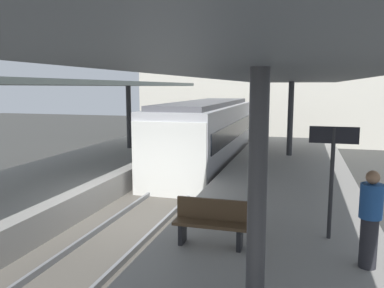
{
  "coord_description": "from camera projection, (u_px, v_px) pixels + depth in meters",
  "views": [
    {
      "loc": [
        4.3,
        -9.61,
        3.95
      ],
      "look_at": [
        0.11,
        5.13,
        1.71
      ],
      "focal_mm": 36.46,
      "sensor_mm": 36.0,
      "label": 1
    }
  ],
  "objects": [
    {
      "name": "passenger_near_bench",
      "position": [
        262.0,
        143.0,
        15.11
      ],
      "size": [
        0.36,
        0.36,
        1.58
      ],
      "color": "#232328",
      "rests_on": "platform_right"
    },
    {
      "name": "canopy_left",
      "position": [
        45.0,
        84.0,
        12.65
      ],
      "size": [
        4.18,
        21.0,
        3.17
      ],
      "color": "#333335",
      "rests_on": "platform_left"
    },
    {
      "name": "rail_near_side",
      "position": [
        114.0,
        218.0,
        11.03
      ],
      "size": [
        0.08,
        28.0,
        0.14
      ],
      "primitive_type": "cube",
      "color": "slate",
      "rests_on": "track_ballast"
    },
    {
      "name": "commuter_train",
      "position": [
        206.0,
        135.0,
        18.16
      ],
      "size": [
        2.78,
        10.65,
        3.1
      ],
      "color": "#ADADB2",
      "rests_on": "track_ballast"
    },
    {
      "name": "canopy_right",
      "position": [
        285.0,
        77.0,
        10.57
      ],
      "size": [
        4.18,
        21.0,
        3.35
      ],
      "color": "#333335",
      "rests_on": "platform_right"
    },
    {
      "name": "track_ballast",
      "position": [
        138.0,
        226.0,
        10.86
      ],
      "size": [
        3.2,
        28.0,
        0.2
      ],
      "primitive_type": "cube",
      "color": "#59544C",
      "rests_on": "ground_plane"
    },
    {
      "name": "station_building_backdrop",
      "position": [
        268.0,
        66.0,
        28.65
      ],
      "size": [
        18.0,
        6.0,
        11.0
      ],
      "primitive_type": "cube",
      "color": "beige",
      "rests_on": "ground_plane"
    },
    {
      "name": "platform_right",
      "position": [
        277.0,
        226.0,
        9.78
      ],
      "size": [
        4.4,
        28.0,
        1.0
      ],
      "primitive_type": "cube",
      "color": "gray",
      "rests_on": "ground_plane"
    },
    {
      "name": "ground_plane",
      "position": [
        138.0,
        230.0,
        10.88
      ],
      "size": [
        80.0,
        80.0,
        0.0
      ],
      "primitive_type": "plane",
      "color": "#383835"
    },
    {
      "name": "passenger_mid_platform",
      "position": [
        370.0,
        218.0,
        6.33
      ],
      "size": [
        0.36,
        0.36,
        1.63
      ],
      "color": "#232328",
      "rests_on": "platform_right"
    },
    {
      "name": "rail_far_side",
      "position": [
        162.0,
        223.0,
        10.64
      ],
      "size": [
        0.08,
        28.0,
        0.14
      ],
      "primitive_type": "cube",
      "color": "slate",
      "rests_on": "track_ballast"
    },
    {
      "name": "platform_bench",
      "position": [
        211.0,
        221.0,
        7.31
      ],
      "size": [
        1.4,
        0.41,
        0.86
      ],
      "color": "black",
      "rests_on": "platform_right"
    },
    {
      "name": "platform_left",
      "position": [
        22.0,
        202.0,
        11.83
      ],
      "size": [
        4.4,
        28.0,
        1.0
      ],
      "primitive_type": "cube",
      "color": "gray",
      "rests_on": "ground_plane"
    },
    {
      "name": "platform_sign",
      "position": [
        333.0,
        157.0,
        7.46
      ],
      "size": [
        0.9,
        0.08,
        2.21
      ],
      "color": "#262628",
      "rests_on": "platform_right"
    }
  ]
}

